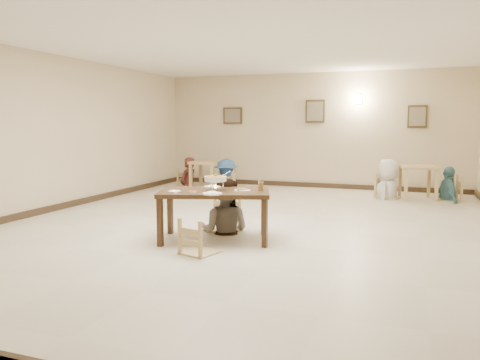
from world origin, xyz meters
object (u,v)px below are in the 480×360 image
at_px(main_diner, 224,178).
at_px(bg_table_left, 206,166).
at_px(bg_table_right, 418,172).
at_px(curry_warmer, 215,179).
at_px(bg_diner_c, 389,159).
at_px(bg_chair_rr, 449,177).
at_px(main_table, 215,196).
at_px(chair_near, 199,220).
at_px(drink_glass, 261,185).
at_px(chair_far, 225,198).
at_px(bg_diner_d, 450,166).
at_px(bg_diner_b, 226,159).
at_px(bg_diner_a, 188,157).
at_px(bg_chair_ll, 188,170).
at_px(bg_chair_rl, 388,175).
at_px(bg_chair_lr, 226,171).

bearing_deg(main_diner, bg_table_left, -68.71).
bearing_deg(bg_table_right, curry_warmer, -119.65).
bearing_deg(bg_diner_c, bg_chair_rr, 104.71).
distance_m(main_table, chair_near, 0.74).
xyz_separation_m(main_diner, drink_glass, (0.69, -0.32, -0.04)).
bearing_deg(bg_diner_c, bg_table_left, -76.70).
bearing_deg(main_table, bg_table_right, 42.40).
height_order(chair_far, bg_table_left, chair_far).
bearing_deg(bg_chair_rr, bg_diner_d, 0.00).
xyz_separation_m(bg_chair_rr, bg_diner_d, (0.00, 0.00, 0.24)).
xyz_separation_m(drink_glass, bg_diner_b, (-2.39, 4.68, -0.01)).
relative_size(drink_glass, bg_diner_a, 0.10).
height_order(main_diner, curry_warmer, main_diner).
bearing_deg(bg_chair_ll, bg_diner_a, 13.17).
height_order(curry_warmer, bg_chair_ll, curry_warmer).
bearing_deg(bg_chair_ll, bg_table_left, -83.74).
relative_size(main_diner, bg_table_left, 2.32).
bearing_deg(chair_far, drink_glass, -42.24).
relative_size(bg_chair_ll, bg_diner_a, 0.59).
bearing_deg(bg_table_right, bg_table_left, -179.72).
distance_m(curry_warmer, bg_chair_ll, 5.75).
distance_m(bg_chair_rl, bg_chair_rr, 1.26).
xyz_separation_m(bg_table_right, bg_diner_b, (-4.58, -0.01, 0.18)).
distance_m(bg_table_right, bg_diner_c, 0.69).
bearing_deg(bg_chair_rl, bg_table_right, -75.56).
height_order(main_table, bg_table_left, main_table).
bearing_deg(drink_glass, bg_chair_rl, 71.52).
height_order(curry_warmer, bg_diner_c, bg_diner_c).
distance_m(drink_glass, bg_diner_c, 4.93).
bearing_deg(bg_chair_ll, curry_warmer, -136.62).
height_order(chair_far, bg_chair_rl, bg_chair_rl).
relative_size(bg_table_left, bg_diner_c, 0.41).
xyz_separation_m(bg_table_left, bg_chair_ll, (-0.55, 0.07, -0.11)).
distance_m(bg_table_left, bg_diner_b, 0.59).
distance_m(bg_table_right, bg_diner_d, 0.65).
bearing_deg(bg_table_right, bg_chair_rl, -178.88).
bearing_deg(chair_near, bg_table_left, -51.10).
height_order(chair_near, bg_table_left, chair_near).
xyz_separation_m(bg_chair_rr, bg_diner_c, (-1.26, -0.03, 0.37)).
bearing_deg(bg_table_left, bg_diner_d, 0.47).
bearing_deg(chair_far, bg_chair_lr, 99.48).
xyz_separation_m(bg_chair_ll, bg_chair_rl, (5.06, -0.05, 0.05)).
bearing_deg(main_table, drink_glass, 2.95).
bearing_deg(bg_table_left, bg_diner_a, 173.09).
xyz_separation_m(main_diner, bg_table_left, (-2.25, 4.35, -0.26)).
height_order(main_diner, bg_table_left, main_diner).
distance_m(chair_far, bg_diner_d, 5.57).
bearing_deg(bg_chair_lr, bg_diner_a, -109.10).
distance_m(bg_chair_rl, bg_diner_c, 0.37).
distance_m(main_diner, bg_chair_lr, 4.70).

